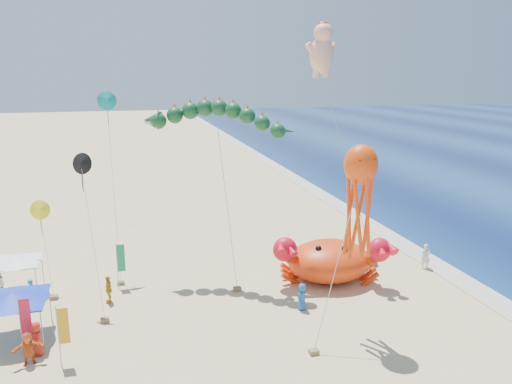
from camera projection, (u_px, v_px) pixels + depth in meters
ground at (293, 293)px, 32.76m from camera, size 320.00×320.00×0.00m
foam_strip at (451, 274)px, 35.76m from camera, size 320.00×320.00×0.00m
crab_inflatable at (330, 260)px, 34.42m from camera, size 7.92×6.26×3.47m
dragon_kite at (215, 122)px, 33.13m from camera, size 9.98×5.93×11.99m
cherub_kite at (322, 49)px, 39.50m from camera, size 3.11×7.88×17.99m
octopus_kite at (359, 193)px, 26.08m from camera, size 4.11×2.62×10.56m
canopy_blue at (12, 297)px, 26.67m from camera, size 3.80×3.80×2.71m
canopy_white at (16, 259)px, 31.99m from camera, size 3.17×3.17×2.71m
feather_flags at (41, 297)px, 27.58m from camera, size 10.06×8.72×3.20m
beachgoers at (99, 299)px, 29.94m from camera, size 30.81×11.21×1.85m
small_kites at (37, 185)px, 30.22m from camera, size 9.96×10.29×12.89m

